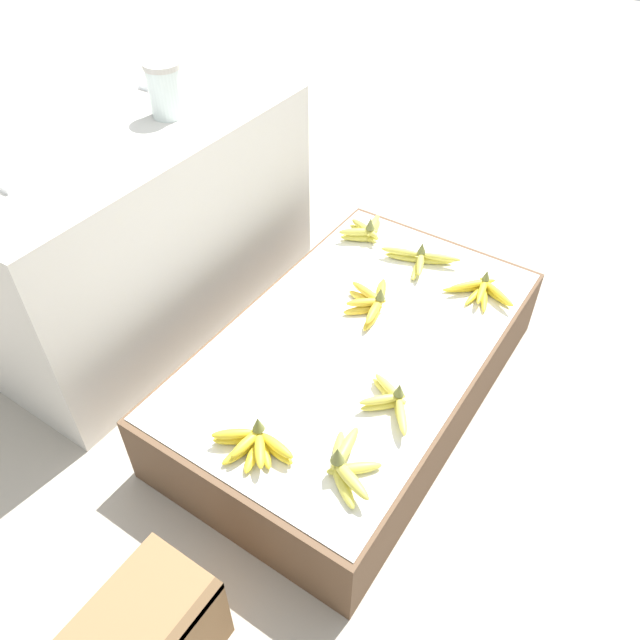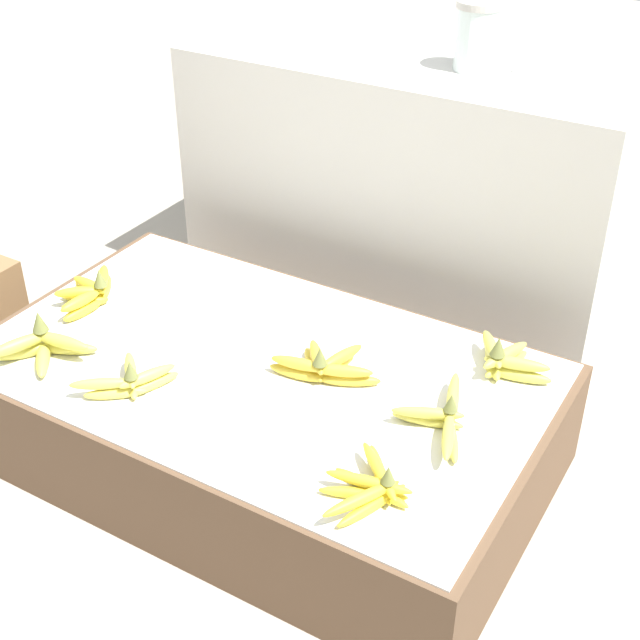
{
  "view_description": "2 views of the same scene",
  "coord_description": "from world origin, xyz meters",
  "px_view_note": "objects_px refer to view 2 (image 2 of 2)",
  "views": [
    {
      "loc": [
        -1.19,
        -0.66,
        1.61
      ],
      "look_at": [
        -0.08,
        0.08,
        0.37
      ],
      "focal_mm": 35.0,
      "sensor_mm": 36.0,
      "label": 1
    },
    {
      "loc": [
        0.93,
        -1.3,
        1.41
      ],
      "look_at": [
        0.09,
        0.11,
        0.35
      ],
      "focal_mm": 50.0,
      "sensor_mm": 36.0,
      "label": 2
    }
  ],
  "objects_px": {
    "banana_bunch_front_midleft": "(130,380)",
    "banana_bunch_front_right": "(372,487)",
    "foam_tray_white": "(340,33)",
    "banana_bunch_middle_midright": "(324,366)",
    "banana_bunch_middle_left": "(89,293)",
    "glass_jar": "(477,36)",
    "banana_bunch_back_right": "(505,360)",
    "banana_bunch_front_left": "(43,346)",
    "banana_bunch_middle_right": "(444,417)"
  },
  "relations": [
    {
      "from": "banana_bunch_front_midleft",
      "to": "banana_bunch_front_right",
      "type": "xyz_separation_m",
      "value": [
        0.58,
        -0.02,
        -0.0
      ]
    },
    {
      "from": "banana_bunch_front_midleft",
      "to": "foam_tray_white",
      "type": "height_order",
      "value": "foam_tray_white"
    },
    {
      "from": "banana_bunch_middle_midright",
      "to": "banana_bunch_middle_left",
      "type": "bearing_deg",
      "value": -177.38
    },
    {
      "from": "banana_bunch_front_right",
      "to": "glass_jar",
      "type": "height_order",
      "value": "glass_jar"
    },
    {
      "from": "glass_jar",
      "to": "banana_bunch_back_right",
      "type": "bearing_deg",
      "value": -58.12
    },
    {
      "from": "glass_jar",
      "to": "foam_tray_white",
      "type": "distance_m",
      "value": 0.46
    },
    {
      "from": "banana_bunch_front_left",
      "to": "banana_bunch_front_midleft",
      "type": "bearing_deg",
      "value": 1.26
    },
    {
      "from": "banana_bunch_middle_midright",
      "to": "banana_bunch_middle_right",
      "type": "distance_m",
      "value": 0.29
    },
    {
      "from": "banana_bunch_front_left",
      "to": "banana_bunch_front_right",
      "type": "xyz_separation_m",
      "value": [
        0.83,
        -0.01,
        -0.01
      ]
    },
    {
      "from": "banana_bunch_middle_right",
      "to": "foam_tray_white",
      "type": "relative_size",
      "value": 0.91
    },
    {
      "from": "banana_bunch_front_left",
      "to": "glass_jar",
      "type": "bearing_deg",
      "value": 61.62
    },
    {
      "from": "banana_bunch_front_midleft",
      "to": "glass_jar",
      "type": "bearing_deg",
      "value": 73.17
    },
    {
      "from": "banana_bunch_middle_left",
      "to": "banana_bunch_middle_right",
      "type": "xyz_separation_m",
      "value": [
        0.94,
        0.01,
        -0.0
      ]
    },
    {
      "from": "banana_bunch_middle_right",
      "to": "banana_bunch_middle_midright",
      "type": "bearing_deg",
      "value": 175.34
    },
    {
      "from": "banana_bunch_front_left",
      "to": "banana_bunch_middle_left",
      "type": "relative_size",
      "value": 0.9
    },
    {
      "from": "foam_tray_white",
      "to": "banana_bunch_front_right",
      "type": "bearing_deg",
      "value": -57.62
    },
    {
      "from": "banana_bunch_front_left",
      "to": "glass_jar",
      "type": "height_order",
      "value": "glass_jar"
    },
    {
      "from": "banana_bunch_front_right",
      "to": "banana_bunch_middle_right",
      "type": "bearing_deg",
      "value": 82.69
    },
    {
      "from": "banana_bunch_back_right",
      "to": "glass_jar",
      "type": "bearing_deg",
      "value": 121.88
    },
    {
      "from": "banana_bunch_front_right",
      "to": "foam_tray_white",
      "type": "bearing_deg",
      "value": 122.38
    },
    {
      "from": "banana_bunch_front_midleft",
      "to": "banana_bunch_middle_left",
      "type": "height_order",
      "value": "banana_bunch_middle_left"
    },
    {
      "from": "banana_bunch_middle_left",
      "to": "foam_tray_white",
      "type": "bearing_deg",
      "value": 78.07
    },
    {
      "from": "banana_bunch_middle_left",
      "to": "foam_tray_white",
      "type": "xyz_separation_m",
      "value": [
        0.19,
        0.89,
        0.44
      ]
    },
    {
      "from": "banana_bunch_back_right",
      "to": "foam_tray_white",
      "type": "bearing_deg",
      "value": 140.49
    },
    {
      "from": "banana_bunch_front_right",
      "to": "banana_bunch_front_left",
      "type": "bearing_deg",
      "value": 179.18
    },
    {
      "from": "banana_bunch_middle_left",
      "to": "banana_bunch_front_midleft",
      "type": "bearing_deg",
      "value": -34.59
    },
    {
      "from": "banana_bunch_back_right",
      "to": "foam_tray_white",
      "type": "distance_m",
      "value": 1.11
    },
    {
      "from": "banana_bunch_front_left",
      "to": "banana_bunch_front_right",
      "type": "relative_size",
      "value": 0.83
    },
    {
      "from": "banana_bunch_front_left",
      "to": "banana_bunch_middle_right",
      "type": "xyz_separation_m",
      "value": [
        0.86,
        0.23,
        -0.01
      ]
    },
    {
      "from": "banana_bunch_front_left",
      "to": "glass_jar",
      "type": "xyz_separation_m",
      "value": [
        0.55,
        1.02,
        0.52
      ]
    },
    {
      "from": "glass_jar",
      "to": "banana_bunch_middle_left",
      "type": "bearing_deg",
      "value": -128.35
    },
    {
      "from": "banana_bunch_front_right",
      "to": "banana_bunch_middle_left",
      "type": "xyz_separation_m",
      "value": [
        -0.9,
        0.24,
        0.01
      ]
    },
    {
      "from": "banana_bunch_front_midleft",
      "to": "foam_tray_white",
      "type": "distance_m",
      "value": 1.21
    },
    {
      "from": "banana_bunch_front_left",
      "to": "foam_tray_white",
      "type": "distance_m",
      "value": 1.21
    },
    {
      "from": "banana_bunch_middle_midright",
      "to": "banana_bunch_front_left",
      "type": "bearing_deg",
      "value": -155.74
    },
    {
      "from": "banana_bunch_middle_left",
      "to": "banana_bunch_back_right",
      "type": "xyz_separation_m",
      "value": [
        0.97,
        0.24,
        0.0
      ]
    },
    {
      "from": "banana_bunch_middle_midright",
      "to": "banana_bunch_middle_right",
      "type": "relative_size",
      "value": 0.9
    },
    {
      "from": "banana_bunch_front_left",
      "to": "banana_bunch_back_right",
      "type": "distance_m",
      "value": 1.01
    },
    {
      "from": "foam_tray_white",
      "to": "banana_bunch_front_midleft",
      "type": "bearing_deg",
      "value": -83.16
    },
    {
      "from": "banana_bunch_front_midleft",
      "to": "banana_bunch_back_right",
      "type": "distance_m",
      "value": 0.8
    },
    {
      "from": "banana_bunch_middle_midright",
      "to": "foam_tray_white",
      "type": "bearing_deg",
      "value": 118.02
    },
    {
      "from": "banana_bunch_middle_left",
      "to": "glass_jar",
      "type": "relative_size",
      "value": 1.35
    },
    {
      "from": "banana_bunch_front_left",
      "to": "glass_jar",
      "type": "distance_m",
      "value": 1.27
    },
    {
      "from": "banana_bunch_front_right",
      "to": "banana_bunch_middle_midright",
      "type": "relative_size",
      "value": 1.01
    },
    {
      "from": "banana_bunch_middle_midright",
      "to": "foam_tray_white",
      "type": "relative_size",
      "value": 0.82
    },
    {
      "from": "banana_bunch_middle_midright",
      "to": "foam_tray_white",
      "type": "height_order",
      "value": "foam_tray_white"
    },
    {
      "from": "banana_bunch_back_right",
      "to": "glass_jar",
      "type": "relative_size",
      "value": 1.17
    },
    {
      "from": "banana_bunch_middle_left",
      "to": "banana_bunch_middle_right",
      "type": "height_order",
      "value": "banana_bunch_middle_left"
    },
    {
      "from": "banana_bunch_front_left",
      "to": "banana_bunch_middle_midright",
      "type": "xyz_separation_m",
      "value": [
        0.57,
        0.26,
        -0.0
      ]
    },
    {
      "from": "banana_bunch_front_right",
      "to": "banana_bunch_back_right",
      "type": "distance_m",
      "value": 0.49
    }
  ]
}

